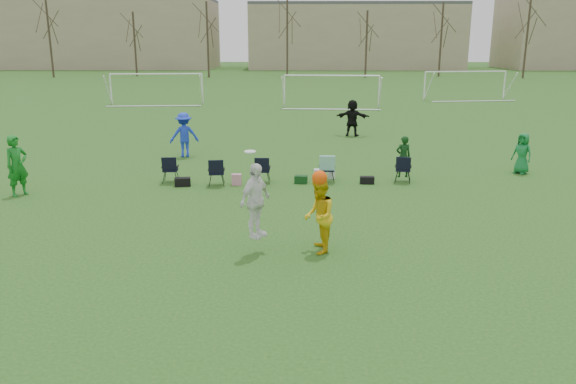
{
  "coord_description": "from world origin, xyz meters",
  "views": [
    {
      "loc": [
        1.24,
        -11.81,
        4.95
      ],
      "look_at": [
        1.05,
        1.94,
        1.25
      ],
      "focal_mm": 35.0,
      "sensor_mm": 36.0,
      "label": 1
    }
  ],
  "objects_px": {
    "fielder_green_near": "(17,166)",
    "center_contest": "(292,209)",
    "goal_left": "(156,80)",
    "fielder_black": "(352,118)",
    "goal_right": "(466,77)",
    "goal_mid": "(332,82)",
    "fielder_blue": "(184,135)",
    "fielder_green_far": "(522,153)"
  },
  "relations": [
    {
      "from": "fielder_black",
      "to": "center_contest",
      "type": "height_order",
      "value": "center_contest"
    },
    {
      "from": "fielder_green_near",
      "to": "fielder_green_far",
      "type": "relative_size",
      "value": 1.28
    },
    {
      "from": "fielder_green_far",
      "to": "center_contest",
      "type": "distance_m",
      "value": 12.26
    },
    {
      "from": "fielder_green_near",
      "to": "fielder_green_far",
      "type": "xyz_separation_m",
      "value": [
        17.85,
        3.45,
        -0.22
      ]
    },
    {
      "from": "goal_left",
      "to": "center_contest",
      "type": "bearing_deg",
      "value": -76.32
    },
    {
      "from": "fielder_green_near",
      "to": "center_contest",
      "type": "height_order",
      "value": "center_contest"
    },
    {
      "from": "fielder_blue",
      "to": "goal_mid",
      "type": "xyz_separation_m",
      "value": [
        7.65,
        19.46,
        0.95
      ]
    },
    {
      "from": "goal_left",
      "to": "fielder_blue",
      "type": "bearing_deg",
      "value": -78.53
    },
    {
      "from": "fielder_green_far",
      "to": "goal_mid",
      "type": "distance_m",
      "value": 23.31
    },
    {
      "from": "goal_left",
      "to": "goal_mid",
      "type": "relative_size",
      "value": 1.0
    },
    {
      "from": "fielder_green_far",
      "to": "center_contest",
      "type": "xyz_separation_m",
      "value": [
        -8.79,
        -8.54,
        0.32
      ]
    },
    {
      "from": "fielder_blue",
      "to": "goal_mid",
      "type": "relative_size",
      "value": 0.26
    },
    {
      "from": "fielder_blue",
      "to": "goal_right",
      "type": "distance_m",
      "value": 32.18
    },
    {
      "from": "fielder_green_near",
      "to": "goal_right",
      "type": "relative_size",
      "value": 0.27
    },
    {
      "from": "fielder_green_near",
      "to": "goal_mid",
      "type": "bearing_deg",
      "value": 10.56
    },
    {
      "from": "goal_mid",
      "to": "fielder_green_near",
      "type": "bearing_deg",
      "value": -110.61
    },
    {
      "from": "fielder_blue",
      "to": "fielder_green_far",
      "type": "height_order",
      "value": "fielder_blue"
    },
    {
      "from": "center_contest",
      "to": "fielder_green_near",
      "type": "bearing_deg",
      "value": 150.68
    },
    {
      "from": "fielder_green_far",
      "to": "fielder_black",
      "type": "distance_m",
      "value": 10.47
    },
    {
      "from": "fielder_blue",
      "to": "goal_right",
      "type": "relative_size",
      "value": 0.27
    },
    {
      "from": "fielder_green_near",
      "to": "fielder_green_far",
      "type": "distance_m",
      "value": 18.18
    },
    {
      "from": "fielder_black",
      "to": "goal_mid",
      "type": "relative_size",
      "value": 0.26
    },
    {
      "from": "fielder_green_far",
      "to": "goal_left",
      "type": "relative_size",
      "value": 0.21
    },
    {
      "from": "fielder_green_far",
      "to": "fielder_black",
      "type": "xyz_separation_m",
      "value": [
        -5.68,
        8.8,
        0.19
      ]
    },
    {
      "from": "fielder_blue",
      "to": "center_contest",
      "type": "distance_m",
      "value": 12.56
    },
    {
      "from": "goal_left",
      "to": "goal_mid",
      "type": "bearing_deg",
      "value": -13.13
    },
    {
      "from": "fielder_blue",
      "to": "goal_mid",
      "type": "height_order",
      "value": "goal_mid"
    },
    {
      "from": "fielder_green_near",
      "to": "fielder_black",
      "type": "height_order",
      "value": "fielder_green_near"
    },
    {
      "from": "fielder_green_far",
      "to": "fielder_black",
      "type": "relative_size",
      "value": 0.81
    },
    {
      "from": "goal_left",
      "to": "fielder_black",
      "type": "bearing_deg",
      "value": -52.72
    },
    {
      "from": "fielder_green_far",
      "to": "fielder_blue",
      "type": "bearing_deg",
      "value": -141.58
    },
    {
      "from": "goal_right",
      "to": "fielder_blue",
      "type": "bearing_deg",
      "value": -135.66
    },
    {
      "from": "fielder_black",
      "to": "goal_mid",
      "type": "distance_m",
      "value": 13.75
    },
    {
      "from": "fielder_black",
      "to": "goal_right",
      "type": "height_order",
      "value": "goal_right"
    },
    {
      "from": "fielder_black",
      "to": "goal_left",
      "type": "height_order",
      "value": "goal_left"
    },
    {
      "from": "fielder_blue",
      "to": "goal_left",
      "type": "relative_size",
      "value": 0.26
    },
    {
      "from": "fielder_green_near",
      "to": "goal_right",
      "type": "height_order",
      "value": "goal_right"
    },
    {
      "from": "fielder_blue",
      "to": "center_contest",
      "type": "relative_size",
      "value": 0.77
    },
    {
      "from": "fielder_green_near",
      "to": "center_contest",
      "type": "distance_m",
      "value": 10.4
    },
    {
      "from": "fielder_green_near",
      "to": "goal_left",
      "type": "relative_size",
      "value": 0.27
    },
    {
      "from": "center_contest",
      "to": "goal_left",
      "type": "xyz_separation_m",
      "value": [
        -11.17,
        33.05,
        0.82
      ]
    },
    {
      "from": "goal_mid",
      "to": "fielder_blue",
      "type": "bearing_deg",
      "value": -107.47
    }
  ]
}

